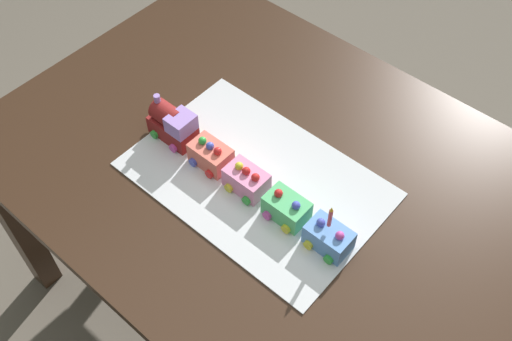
{
  "coord_description": "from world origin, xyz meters",
  "views": [
    {
      "loc": [
        0.56,
        -0.7,
        1.87
      ],
      "look_at": [
        -0.0,
        -0.06,
        0.77
      ],
      "focal_mm": 41.38,
      "sensor_mm": 36.0,
      "label": 1
    }
  ],
  "objects_px": {
    "cake_car_flatbed_coral": "(211,155)",
    "cake_car_gondola_mint_green": "(287,208)",
    "dining_table": "(271,191)",
    "birthday_candle": "(330,217)",
    "cake_locomotive": "(173,124)",
    "cake_car_hopper_sky_blue": "(329,237)",
    "cake_car_tanker_bubblegum": "(247,180)"
  },
  "relations": [
    {
      "from": "cake_car_flatbed_coral",
      "to": "cake_car_gondola_mint_green",
      "type": "distance_m",
      "value": 0.24
    },
    {
      "from": "cake_car_flatbed_coral",
      "to": "birthday_candle",
      "type": "relative_size",
      "value": 1.51
    },
    {
      "from": "cake_car_tanker_bubblegum",
      "to": "dining_table",
      "type": "bearing_deg",
      "value": 91.83
    },
    {
      "from": "dining_table",
      "to": "cake_locomotive",
      "type": "height_order",
      "value": "cake_locomotive"
    },
    {
      "from": "cake_car_tanker_bubblegum",
      "to": "cake_car_hopper_sky_blue",
      "type": "xyz_separation_m",
      "value": [
        0.24,
        0.0,
        -0.0
      ]
    },
    {
      "from": "dining_table",
      "to": "cake_car_flatbed_coral",
      "type": "xyz_separation_m",
      "value": [
        -0.12,
        -0.09,
        0.14
      ]
    },
    {
      "from": "cake_car_gondola_mint_green",
      "to": "birthday_candle",
      "type": "relative_size",
      "value": 1.51
    },
    {
      "from": "dining_table",
      "to": "birthday_candle",
      "type": "distance_m",
      "value": 0.33
    },
    {
      "from": "cake_car_hopper_sky_blue",
      "to": "dining_table",
      "type": "bearing_deg",
      "value": 158.89
    },
    {
      "from": "cake_car_flatbed_coral",
      "to": "cake_car_tanker_bubblegum",
      "type": "relative_size",
      "value": 1.0
    },
    {
      "from": "dining_table",
      "to": "cake_locomotive",
      "type": "distance_m",
      "value": 0.31
    },
    {
      "from": "dining_table",
      "to": "birthday_candle",
      "type": "relative_size",
      "value": 21.12
    },
    {
      "from": "cake_car_flatbed_coral",
      "to": "birthday_candle",
      "type": "bearing_deg",
      "value": 0.0
    },
    {
      "from": "cake_car_tanker_bubblegum",
      "to": "cake_car_gondola_mint_green",
      "type": "bearing_deg",
      "value": 0.0
    },
    {
      "from": "cake_car_flatbed_coral",
      "to": "cake_car_hopper_sky_blue",
      "type": "height_order",
      "value": "same"
    },
    {
      "from": "cake_car_hopper_sky_blue",
      "to": "birthday_candle",
      "type": "distance_m",
      "value": 0.08
    },
    {
      "from": "cake_car_tanker_bubblegum",
      "to": "cake_car_hopper_sky_blue",
      "type": "relative_size",
      "value": 1.0
    },
    {
      "from": "cake_car_flatbed_coral",
      "to": "cake_car_gondola_mint_green",
      "type": "bearing_deg",
      "value": 0.0
    },
    {
      "from": "birthday_candle",
      "to": "cake_car_gondola_mint_green",
      "type": "bearing_deg",
      "value": -180.0
    },
    {
      "from": "cake_car_flatbed_coral",
      "to": "cake_car_gondola_mint_green",
      "type": "relative_size",
      "value": 1.0
    },
    {
      "from": "cake_car_tanker_bubblegum",
      "to": "birthday_candle",
      "type": "bearing_deg",
      "value": 0.0
    },
    {
      "from": "cake_locomotive",
      "to": "cake_car_hopper_sky_blue",
      "type": "relative_size",
      "value": 1.4
    },
    {
      "from": "cake_car_tanker_bubblegum",
      "to": "birthday_candle",
      "type": "relative_size",
      "value": 1.51
    },
    {
      "from": "cake_locomotive",
      "to": "birthday_candle",
      "type": "xyz_separation_m",
      "value": [
        0.48,
        -0.0,
        0.06
      ]
    },
    {
      "from": "cake_locomotive",
      "to": "cake_car_gondola_mint_green",
      "type": "xyz_separation_m",
      "value": [
        0.36,
        -0.0,
        -0.02
      ]
    },
    {
      "from": "cake_locomotive",
      "to": "cake_car_hopper_sky_blue",
      "type": "bearing_deg",
      "value": -0.0
    },
    {
      "from": "cake_locomotive",
      "to": "dining_table",
      "type": "bearing_deg",
      "value": 20.71
    },
    {
      "from": "dining_table",
      "to": "cake_car_flatbed_coral",
      "type": "distance_m",
      "value": 0.2
    },
    {
      "from": "cake_car_flatbed_coral",
      "to": "cake_car_hopper_sky_blue",
      "type": "bearing_deg",
      "value": 0.0
    },
    {
      "from": "cake_car_tanker_bubblegum",
      "to": "birthday_candle",
      "type": "height_order",
      "value": "birthday_candle"
    },
    {
      "from": "dining_table",
      "to": "cake_car_flatbed_coral",
      "type": "height_order",
      "value": "cake_car_flatbed_coral"
    },
    {
      "from": "cake_locomotive",
      "to": "cake_car_tanker_bubblegum",
      "type": "relative_size",
      "value": 1.4
    }
  ]
}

